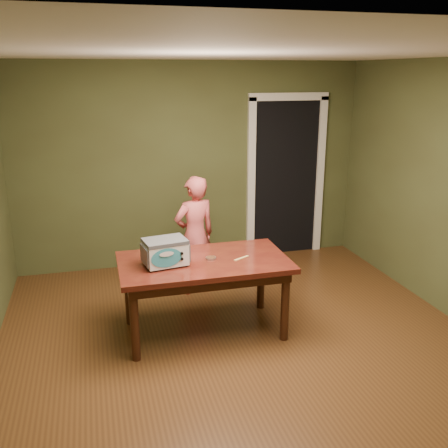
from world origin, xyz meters
name	(u,v)px	position (x,y,z in m)	size (l,w,h in m)	color
floor	(250,356)	(0.00, 0.00, 0.00)	(5.00, 5.00, 0.00)	#553318
room_shell	(253,169)	(0.00, 0.00, 1.71)	(4.52, 5.02, 2.61)	#49532C
doorway	(278,175)	(1.30, 2.78, 1.06)	(1.10, 0.66, 2.25)	black
dining_table	(204,270)	(-0.29, 0.56, 0.65)	(1.61, 0.91, 0.75)	#3D110E
toy_oven	(165,251)	(-0.66, 0.52, 0.89)	(0.44, 0.33, 0.25)	#4C4F54
baking_pan	(211,258)	(-0.22, 0.55, 0.76)	(0.10, 0.10, 0.02)	silver
spatula	(241,258)	(0.07, 0.50, 0.75)	(0.18, 0.03, 0.01)	#D9AF5E
child	(195,235)	(-0.18, 1.50, 0.68)	(0.50, 0.33, 1.37)	#D45757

